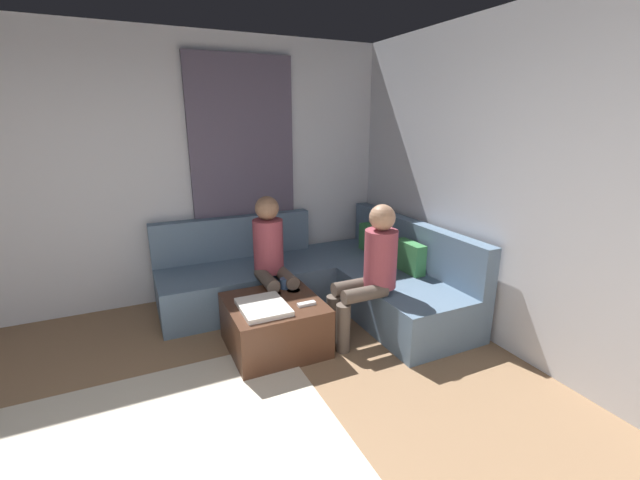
% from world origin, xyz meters
% --- Properties ---
extents(wall_back, '(6.00, 0.12, 2.70)m').
position_xyz_m(wall_back, '(0.00, 2.94, 1.35)').
color(wall_back, silver).
rests_on(wall_back, ground_plane).
extents(wall_left, '(0.12, 6.00, 2.70)m').
position_xyz_m(wall_left, '(-2.94, 0.00, 1.35)').
color(wall_left, silver).
rests_on(wall_left, ground_plane).
extents(curtain_panel, '(0.06, 1.10, 2.50)m').
position_xyz_m(curtain_panel, '(-2.84, 1.30, 1.25)').
color(curtain_panel, '#595166').
rests_on(curtain_panel, ground_plane).
extents(sectional_couch, '(2.10, 2.55, 0.87)m').
position_xyz_m(sectional_couch, '(-2.08, 1.88, 0.28)').
color(sectional_couch, slate).
rests_on(sectional_couch, ground_plane).
extents(ottoman, '(0.76, 0.76, 0.42)m').
position_xyz_m(ottoman, '(-1.48, 1.13, 0.21)').
color(ottoman, '#4C2D1E').
rests_on(ottoman, ground_plane).
extents(folded_blanket, '(0.44, 0.36, 0.04)m').
position_xyz_m(folded_blanket, '(-1.38, 1.01, 0.44)').
color(folded_blanket, white).
rests_on(folded_blanket, ottoman).
extents(coffee_mug, '(0.08, 0.08, 0.10)m').
position_xyz_m(coffee_mug, '(-1.70, 1.31, 0.47)').
color(coffee_mug, '#334C72').
rests_on(coffee_mug, ottoman).
extents(game_remote, '(0.05, 0.15, 0.02)m').
position_xyz_m(game_remote, '(-1.30, 1.35, 0.43)').
color(game_remote, white).
rests_on(game_remote, ottoman).
extents(person_on_couch_back, '(0.30, 0.60, 1.20)m').
position_xyz_m(person_on_couch_back, '(-1.27, 1.93, 0.66)').
color(person_on_couch_back, brown).
rests_on(person_on_couch_back, ground_plane).
extents(person_on_couch_side, '(0.60, 0.30, 1.20)m').
position_xyz_m(person_on_couch_side, '(-1.93, 1.28, 0.66)').
color(person_on_couch_side, brown).
rests_on(person_on_couch_side, ground_plane).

